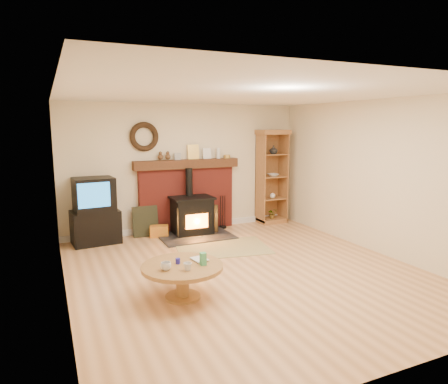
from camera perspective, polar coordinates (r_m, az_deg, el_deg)
name	(u,v)px	position (r m, az deg, el deg)	size (l,w,h in m)	color
ground	(246,272)	(6.10, 3.13, -11.27)	(5.50, 5.50, 0.00)	#B87F4C
room_shell	(243,157)	(5.80, 2.69, 5.07)	(5.02, 5.52, 2.61)	beige
chimney_breast	(187,192)	(8.28, -5.30, -0.03)	(2.20, 0.22, 1.78)	maroon
wood_stove	(193,216)	(7.99, -4.52, -3.49)	(1.40, 1.00, 1.32)	black
area_rug	(222,248)	(7.20, -0.23, -7.96)	(1.61, 1.11, 0.01)	brown
tv_unit	(95,212)	(7.74, -17.97, -2.74)	(0.89, 0.66, 1.23)	black
curio_cabinet	(271,177)	(8.96, 6.76, 2.18)	(0.66, 0.48, 2.07)	brown
firelog_box	(159,231)	(7.99, -9.24, -5.55)	(0.35, 0.22, 0.22)	gold
leaning_painting	(145,221)	(8.03, -11.16, -4.12)	(0.50, 0.03, 0.60)	black
fire_tools	(223,222)	(8.53, -0.18, -4.30)	(0.16, 0.16, 0.70)	black
coffee_table	(182,271)	(5.13, -5.96, -11.19)	(1.03, 1.03, 0.60)	olive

